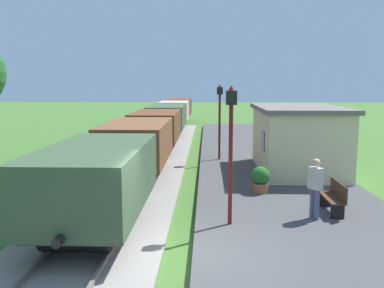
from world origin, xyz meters
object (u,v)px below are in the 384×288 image
Objects in this scene: bench_down_platform at (273,142)px; lamp_post_far at (220,108)px; person_waiting at (315,186)px; freight_train at (162,123)px; lamp_post_near at (231,130)px; potted_planter at (260,179)px; station_hut at (297,138)px; bench_near_hut at (334,197)px.

lamp_post_far is (-3.10, -2.80, 2.08)m from bench_down_platform.
lamp_post_far reaches higher than person_waiting.
freight_train reaches higher than person_waiting.
person_waiting is 0.46× the size of lamp_post_near.
person_waiting is 9.67m from lamp_post_far.
person_waiting reaches higher than potted_planter.
bench_near_hut is at bearing -91.61° from station_hut.
lamp_post_far is (-1.23, 6.41, 2.08)m from potted_planter.
lamp_post_near reaches higher than bench_down_platform.
bench_near_hut is at bearing -70.20° from lamp_post_far.
bench_near_hut is (-0.17, -6.01, -0.93)m from station_hut.
freight_train reaches higher than bench_down_platform.
person_waiting is 0.46× the size of lamp_post_far.
station_hut is 6.33× the size of potted_planter.
bench_down_platform is (0.00, 11.40, 0.00)m from bench_near_hut.
lamp_post_near is at bearing -110.23° from potted_planter.
bench_down_platform is at bearing 90.00° from bench_near_hut.
lamp_post_far is (3.53, -6.58, 1.41)m from freight_train.
freight_train is 16.58m from bench_near_hut.
station_hut reaches higher than freight_train.
person_waiting is at bearing -75.58° from lamp_post_far.
bench_near_hut is 9.37m from lamp_post_far.
bench_near_hut is 1.07m from person_waiting.
bench_near_hut is 2.88m from potted_planter.
freight_train is 26.13× the size of bench_down_platform.
bench_near_hut and bench_down_platform have the same top height.
person_waiting is at bearing -93.44° from bench_down_platform.
potted_planter is 0.25× the size of lamp_post_near.
bench_down_platform is 9.39m from potted_planter.
potted_planter reaches higher than bench_down_platform.
potted_planter is 0.25× the size of lamp_post_far.
lamp_post_near is (3.53, -16.32, 1.41)m from freight_train.
freight_train is 7.60m from lamp_post_far.
station_hut is 4.33m from lamp_post_far.
freight_train is at bearing -97.74° from person_waiting.
bench_near_hut is (6.63, -15.18, -0.68)m from freight_train.
potted_planter is at bearing -69.86° from freight_train.
lamp_post_near is at bearing -90.00° from lamp_post_far.
freight_train is 6.76× the size of station_hut.
freight_train is 42.79× the size of potted_planter.
bench_near_hut is 3.90m from lamp_post_near.
person_waiting is at bearing -97.65° from station_hut.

